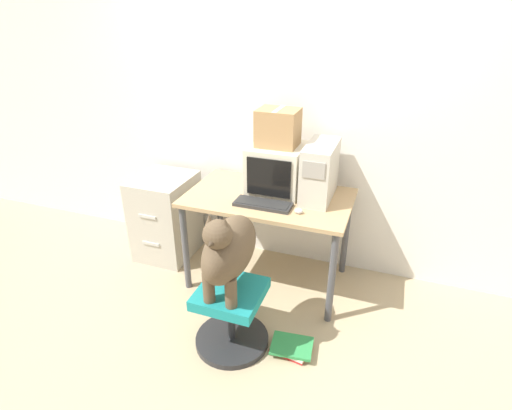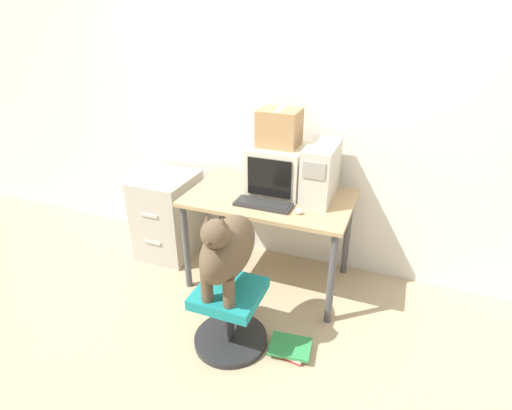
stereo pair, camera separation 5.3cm
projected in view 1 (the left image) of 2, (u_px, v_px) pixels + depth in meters
ground_plane at (252, 306)px, 3.00m from camera, size 12.00×12.00×0.00m
wall_back at (287, 110)px, 3.10m from camera, size 8.00×0.05×2.60m
desk at (269, 207)px, 3.02m from camera, size 1.22×0.73×0.75m
crt_monitor at (277, 168)px, 3.00m from camera, size 0.40×0.41×0.36m
pc_tower at (320, 171)px, 2.87m from camera, size 0.20×0.46×0.41m
keyboard at (263, 204)px, 2.82m from camera, size 0.41×0.16×0.03m
computer_mouse at (299, 211)px, 2.71m from camera, size 0.06×0.04×0.04m
office_chair at (231, 315)px, 2.58m from camera, size 0.49×0.49×0.44m
dog at (228, 249)px, 2.35m from camera, size 0.26×0.56×0.58m
filing_cabinet at (166, 216)px, 3.52m from camera, size 0.46×0.54×0.73m
cardboard_box at (278, 128)px, 2.86m from camera, size 0.29×0.25×0.27m
book_stack_floor at (291, 347)px, 2.59m from camera, size 0.29×0.23×0.06m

